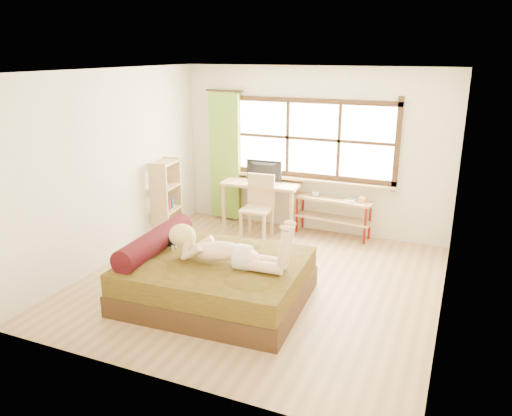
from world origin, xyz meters
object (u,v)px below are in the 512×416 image
at_px(pipe_shelf, 334,209).
at_px(chair, 259,203).
at_px(kitten, 168,239).
at_px(bed, 212,278).
at_px(bookshelf, 166,198).
at_px(desk, 262,188).
at_px(woman, 224,239).

bearing_deg(pipe_shelf, chair, -151.35).
xyz_separation_m(kitten, pipe_shelf, (1.45, 2.64, -0.19)).
height_order(bed, bookshelf, bookshelf).
bearing_deg(chair, bed, -83.89).
height_order(bed, chair, chair).
height_order(desk, bookshelf, bookshelf).
bearing_deg(bookshelf, bed, -51.01).
height_order(kitten, pipe_shelf, kitten).
relative_size(bed, woman, 1.48).
bearing_deg(bookshelf, desk, 28.98).
distance_m(bed, woman, 0.60).
xyz_separation_m(woman, chair, (-0.55, 2.32, -0.28)).
xyz_separation_m(bed, bookshelf, (-1.73, 1.70, 0.35)).
bearing_deg(chair, desk, 102.58).
relative_size(woman, chair, 1.45).
xyz_separation_m(kitten, chair, (0.32, 2.17, -0.09)).
height_order(bed, kitten, bed).
bearing_deg(desk, bed, -82.99).
relative_size(bed, kitten, 6.92).
relative_size(pipe_shelf, bookshelf, 1.04).
height_order(desk, chair, chair).
xyz_separation_m(bed, chair, (-0.34, 2.27, 0.28)).
distance_m(desk, pipe_shelf, 1.25).
distance_m(woman, pipe_shelf, 2.88).
xyz_separation_m(pipe_shelf, bookshelf, (-2.52, -1.04, 0.17)).
height_order(woman, desk, woman).
xyz_separation_m(desk, chair, (0.10, -0.36, -0.14)).
xyz_separation_m(bed, woman, (0.20, -0.05, 0.56)).
distance_m(woman, kitten, 0.90).
distance_m(desk, bookshelf, 1.59).
xyz_separation_m(bed, kitten, (-0.67, 0.10, 0.37)).
distance_m(bed, pipe_shelf, 2.86).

